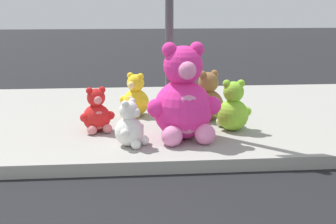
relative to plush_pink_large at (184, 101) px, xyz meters
The scene contains 7 objects.
sidewalk 1.87m from the plush_pink_large, 128.99° to the left, with size 28.00×4.40×0.15m, color #9E9B93.
plush_pink_large is the anchor object (origin of this frame).
plush_red 1.20m from the plush_pink_large, 158.46° to the left, with size 0.45×0.42×0.60m.
plush_brown 1.04m from the plush_pink_large, 63.55° to the left, with size 0.52×0.52×0.72m.
plush_yellow 1.41m from the plush_pink_large, 114.31° to the left, with size 0.45×0.46×0.64m.
plush_lime 0.81m from the plush_pink_large, 26.99° to the left, with size 0.53×0.46×0.68m.
plush_white 0.74m from the plush_pink_large, 160.99° to the right, with size 0.41×0.39×0.56m.
Camera 1 is at (0.45, -1.64, 1.82)m, focal length 48.99 mm.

